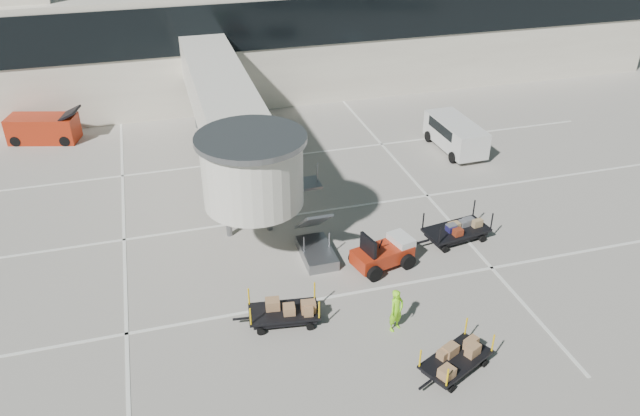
# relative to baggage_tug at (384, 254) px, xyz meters

# --- Properties ---
(ground) EXTENTS (140.00, 140.00, 0.00)m
(ground) POSITION_rel_baggage_tug_xyz_m (-1.33, -3.55, -0.66)
(ground) COLOR #ABA599
(ground) RESTS_ON ground
(lane_markings) EXTENTS (40.00, 30.00, 0.02)m
(lane_markings) POSITION_rel_baggage_tug_xyz_m (-1.99, 5.79, -0.65)
(lane_markings) COLOR silver
(lane_markings) RESTS_ON ground
(terminal) EXTENTS (64.00, 12.11, 15.20)m
(terminal) POSITION_rel_baggage_tug_xyz_m (-1.68, 26.39, 3.45)
(terminal) COLOR beige
(terminal) RESTS_ON ground
(jet_bridge) EXTENTS (5.70, 20.40, 6.03)m
(jet_bridge) POSITION_rel_baggage_tug_xyz_m (-5.30, 8.72, 3.63)
(jet_bridge) COLOR silver
(jet_bridge) RESTS_ON ground
(baggage_tug) EXTENTS (2.99, 2.31, 1.81)m
(baggage_tug) POSITION_rel_baggage_tug_xyz_m (0.00, 0.00, 0.00)
(baggage_tug) COLOR #9A230E
(baggage_tug) RESTS_ON ground
(suitcase_cart) EXTENTS (3.89, 2.00, 1.49)m
(suitcase_cart) POSITION_rel_baggage_tug_xyz_m (4.15, 1.04, -0.15)
(suitcase_cart) COLOR black
(suitcase_cart) RESTS_ON ground
(box_cart_near) EXTENTS (3.33, 2.37, 1.31)m
(box_cart_near) POSITION_rel_baggage_tug_xyz_m (0.29, -6.82, -0.17)
(box_cart_near) COLOR black
(box_cart_near) RESTS_ON ground
(box_cart_far) EXTENTS (3.49, 1.74, 1.34)m
(box_cart_far) POSITION_rel_baggage_tug_xyz_m (-5.24, -2.53, -0.18)
(box_cart_far) COLOR black
(box_cart_far) RESTS_ON ground
(ground_worker) EXTENTS (0.80, 0.70, 1.86)m
(ground_worker) POSITION_rel_baggage_tug_xyz_m (-1.08, -4.15, 0.27)
(ground_worker) COLOR #82EA18
(ground_worker) RESTS_ON ground
(minivan) EXTENTS (2.30, 4.97, 1.86)m
(minivan) POSITION_rel_baggage_tug_xyz_m (8.75, 10.60, 0.46)
(minivan) COLOR silver
(minivan) RESTS_ON ground
(belt_loader) EXTENTS (4.82, 2.84, 2.19)m
(belt_loader) POSITION_rel_baggage_tug_xyz_m (-15.99, 18.96, 0.18)
(belt_loader) COLOR #9A230E
(belt_loader) RESTS_ON ground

